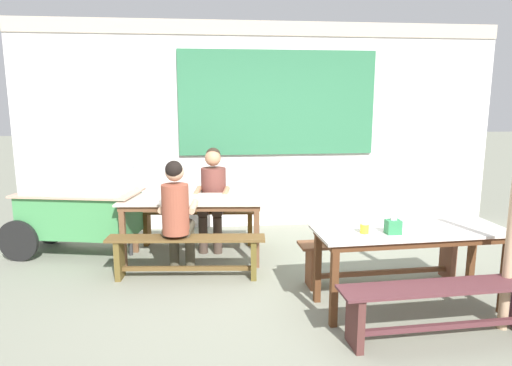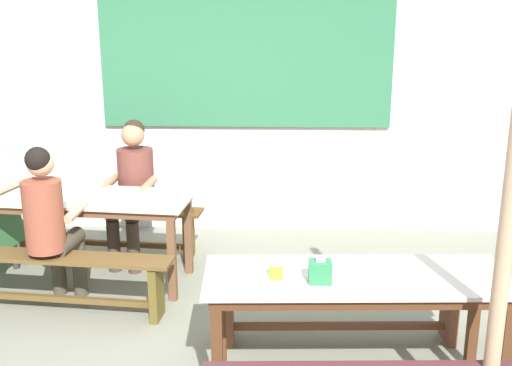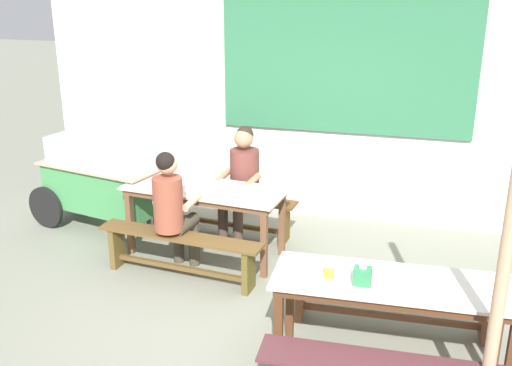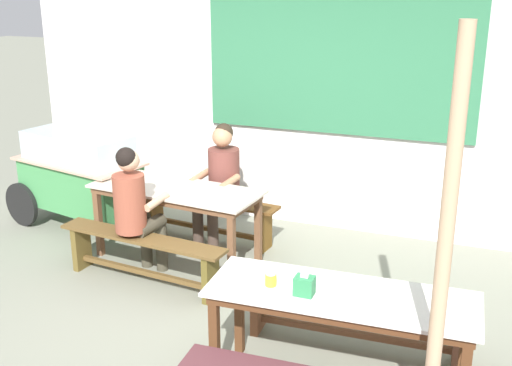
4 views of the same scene
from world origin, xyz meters
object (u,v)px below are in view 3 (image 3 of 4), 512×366
condiment_jar (329,271)px  bench_far_back (228,208)px  dining_table_near (393,291)px  person_center_facing (242,177)px  person_left_back_turned (172,206)px  tissue_box (362,276)px  dining_table_far (205,195)px  bench_near_back (391,294)px  food_cart (102,176)px  bench_far_front (180,249)px  wooden_support_post (506,256)px

condiment_jar → bench_far_back: bearing=124.6°
dining_table_near → person_center_facing: bearing=131.3°
person_left_back_turned → tissue_box: size_ratio=8.72×
dining_table_far → bench_near_back: bearing=-25.0°
dining_table_far → person_left_back_turned: size_ratio=1.35×
condiment_jar → food_cart: bearing=146.6°
dining_table_far → bench_far_back: bearing=84.5°
bench_near_back → person_center_facing: 2.25m
tissue_box → food_cart: bearing=148.2°
bench_far_back → person_center_facing: (0.19, -0.09, 0.42)m
dining_table_far → tissue_box: 2.38m
dining_table_near → person_center_facing: (-1.73, 1.97, 0.06)m
tissue_box → person_left_back_turned: bearing=150.1°
bench_far_front → bench_near_back: bearing=-9.5°
bench_near_back → person_left_back_turned: size_ratio=1.38×
bench_far_back → wooden_support_post: bearing=-44.7°
person_left_back_turned → person_center_facing: 1.06m
food_cart → person_center_facing: person_center_facing is taller
dining_table_far → wooden_support_post: (2.61, -1.96, 0.58)m
bench_near_back → tissue_box: (-0.19, -0.68, 0.49)m
bench_far_front → wooden_support_post: wooden_support_post is taller
bench_near_back → person_left_back_turned: (-2.11, 0.42, 0.40)m
tissue_box → condiment_jar: size_ratio=1.51×
bench_near_back → wooden_support_post: wooden_support_post is taller
dining_table_near → food_cart: size_ratio=0.95×
dining_table_near → condiment_jar: bearing=-172.1°
dining_table_near → wooden_support_post: bearing=-36.6°
bench_far_front → person_left_back_turned: size_ratio=1.32×
food_cart → tissue_box: size_ratio=12.62×
person_center_facing → food_cart: bearing=-175.8°
dining_table_near → bench_far_back: (-1.93, 2.07, -0.36)m
tissue_box → wooden_support_post: (0.84, -0.36, 0.44)m
person_left_back_turned → wooden_support_post: wooden_support_post is taller
bench_near_back → tissue_box: tissue_box is taller
dining_table_near → bench_far_front: (-2.04, 0.92, -0.36)m
bench_far_back → dining_table_far: bearing=-95.5°
tissue_box → condiment_jar: 0.24m
bench_far_back → bench_near_back: 2.42m
dining_table_far → bench_far_back: size_ratio=1.07×
bench_far_back → person_left_back_turned: 1.16m
dining_table_far → tissue_box: bearing=-42.1°
bench_far_back → bench_near_back: bearing=-38.0°
dining_table_far → bench_far_back: 0.68m
bench_far_front → bench_near_back: 2.04m
person_center_facing → bench_far_front: bearing=-106.1°
bench_far_front → condiment_jar: size_ratio=17.45×
person_center_facing → condiment_jar: 2.41m
bench_far_back → bench_near_back: (1.90, -1.49, 0.01)m
dining_table_far → tissue_box: size_ratio=11.79×
food_cart → dining_table_far: bearing=-14.7°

